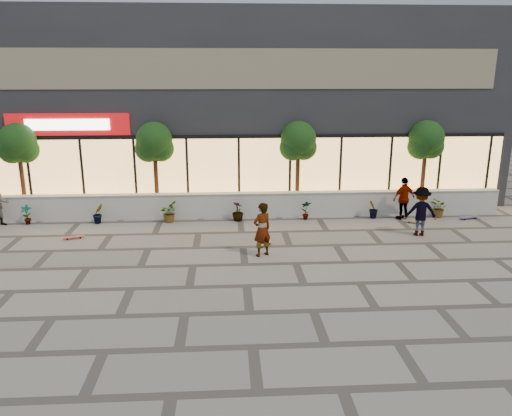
{
  "coord_description": "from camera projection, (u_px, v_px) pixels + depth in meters",
  "views": [
    {
      "loc": [
        -0.52,
        -13.09,
        5.9
      ],
      "look_at": [
        0.48,
        3.64,
        1.3
      ],
      "focal_mm": 35.0,
      "sensor_mm": 36.0,
      "label": 1
    }
  ],
  "objects": [
    {
      "name": "shrub_d",
      "position": [
        238.0,
        211.0,
        20.29
      ],
      "size": [
        0.64,
        0.64,
        0.81
      ],
      "primitive_type": "imported",
      "rotation": [
        0.0,
        0.0,
        2.46
      ],
      "color": "black",
      "rests_on": "ground"
    },
    {
      "name": "shrub_g",
      "position": [
        439.0,
        208.0,
        20.77
      ],
      "size": [
        0.77,
        0.84,
        0.81
      ],
      "primitive_type": "imported",
      "rotation": [
        0.0,
        0.0,
        4.92
      ],
      "color": "black",
      "rests_on": "ground"
    },
    {
      "name": "retail_building",
      "position": [
        236.0,
        105.0,
        25.09
      ],
      "size": [
        24.0,
        9.17,
        8.5
      ],
      "color": "#26272B",
      "rests_on": "ground"
    },
    {
      "name": "shrub_f",
      "position": [
        373.0,
        209.0,
        20.61
      ],
      "size": [
        0.55,
        0.57,
        0.81
      ],
      "primitive_type": "imported",
      "rotation": [
        0.0,
        0.0,
        4.1
      ],
      "color": "black",
      "rests_on": "ground"
    },
    {
      "name": "planter_wall",
      "position": [
        240.0,
        205.0,
        20.79
      ],
      "size": [
        22.0,
        0.42,
        1.04
      ],
      "color": "silver",
      "rests_on": "ground"
    },
    {
      "name": "skateboard_left",
      "position": [
        74.0,
        237.0,
        18.17
      ],
      "size": [
        0.76,
        0.42,
        0.09
      ],
      "rotation": [
        0.0,
        0.0,
        0.33
      ],
      "color": "red",
      "rests_on": "ground"
    },
    {
      "name": "skateboard_right_far",
      "position": [
        469.0,
        217.0,
        20.59
      ],
      "size": [
        0.9,
        0.41,
        0.11
      ],
      "rotation": [
        0.0,
        0.0,
        0.23
      ],
      "color": "#544782",
      "rests_on": "ground"
    },
    {
      "name": "tree_west",
      "position": [
        18.0,
        145.0,
        20.3
      ],
      "size": [
        1.6,
        1.5,
        3.92
      ],
      "color": "#482819",
      "rests_on": "ground"
    },
    {
      "name": "skateboard_center",
      "position": [
        265.0,
        244.0,
        17.44
      ],
      "size": [
        0.62,
        0.65,
        0.09
      ],
      "rotation": [
        0.0,
        0.0,
        0.83
      ],
      "color": "olive",
      "rests_on": "ground"
    },
    {
      "name": "tree_midwest",
      "position": [
        154.0,
        144.0,
        20.61
      ],
      "size": [
        1.6,
        1.5,
        3.92
      ],
      "color": "#482819",
      "rests_on": "ground"
    },
    {
      "name": "skater_right_far",
      "position": [
        421.0,
        211.0,
        18.38
      ],
      "size": [
        1.24,
        0.79,
        1.84
      ],
      "primitive_type": "imported",
      "rotation": [
        0.0,
        0.0,
        3.05
      ],
      "color": "maroon",
      "rests_on": "ground"
    },
    {
      "name": "shrub_b",
      "position": [
        98.0,
        213.0,
        19.97
      ],
      "size": [
        0.57,
        0.57,
        0.81
      ],
      "primitive_type": "imported",
      "rotation": [
        0.0,
        0.0,
        0.82
      ],
      "color": "black",
      "rests_on": "ground"
    },
    {
      "name": "shrub_c",
      "position": [
        169.0,
        212.0,
        20.13
      ],
      "size": [
        0.68,
        0.77,
        0.81
      ],
      "primitive_type": "imported",
      "rotation": [
        0.0,
        0.0,
        1.64
      ],
      "color": "black",
      "rests_on": "ground"
    },
    {
      "name": "shrub_e",
      "position": [
        306.0,
        210.0,
        20.45
      ],
      "size": [
        0.46,
        0.35,
        0.81
      ],
      "primitive_type": "imported",
      "rotation": [
        0.0,
        0.0,
        3.28
      ],
      "color": "black",
      "rests_on": "ground"
    },
    {
      "name": "ground",
      "position": [
        247.0,
        286.0,
        14.19
      ],
      "size": [
        80.0,
        80.0,
        0.0
      ],
      "primitive_type": "plane",
      "color": "gray",
      "rests_on": "ground"
    },
    {
      "name": "skater_right_near",
      "position": [
        404.0,
        198.0,
        20.41
      ],
      "size": [
        1.11,
        0.74,
        1.75
      ],
      "primitive_type": "imported",
      "rotation": [
        0.0,
        0.0,
        3.47
      ],
      "color": "silver",
      "rests_on": "ground"
    },
    {
      "name": "tree_east",
      "position": [
        426.0,
        142.0,
        21.27
      ],
      "size": [
        1.6,
        1.5,
        3.92
      ],
      "color": "#482819",
      "rests_on": "ground"
    },
    {
      "name": "skater_center",
      "position": [
        262.0,
        230.0,
        16.29
      ],
      "size": [
        0.79,
        0.71,
        1.82
      ],
      "primitive_type": "imported",
      "rotation": [
        0.0,
        0.0,
        3.68
      ],
      "color": "silver",
      "rests_on": "ground"
    },
    {
      "name": "shrub_a",
      "position": [
        27.0,
        215.0,
        19.81
      ],
      "size": [
        0.43,
        0.29,
        0.81
      ],
      "primitive_type": "imported",
      "color": "black",
      "rests_on": "ground"
    },
    {
      "name": "skateboard_right_near",
      "position": [
        415.0,
        222.0,
        20.02
      ],
      "size": [
        0.71,
        0.51,
        0.09
      ],
      "rotation": [
        0.0,
        0.0,
        -0.5
      ],
      "color": "olive",
      "rests_on": "ground"
    },
    {
      "name": "tree_mideast",
      "position": [
        298.0,
        143.0,
        20.96
      ],
      "size": [
        1.6,
        1.5,
        3.92
      ],
      "color": "#482819",
      "rests_on": "ground"
    }
  ]
}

